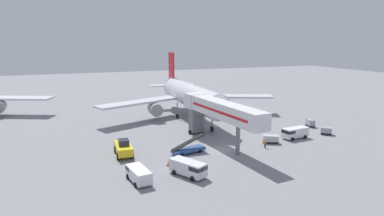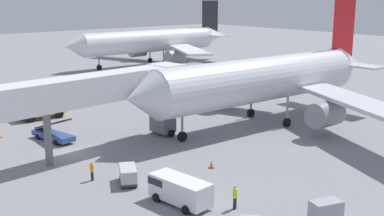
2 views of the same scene
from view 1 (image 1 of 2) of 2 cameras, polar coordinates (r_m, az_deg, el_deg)
name	(u,v)px [view 1 (image 1 of 2)]	position (r m, az deg, el deg)	size (l,w,h in m)	color
ground_plane	(220,150)	(56.27, 4.80, -7.23)	(300.00, 300.00, 0.00)	gray
airplane_at_gate	(190,96)	(77.81, -0.33, 2.12)	(44.14, 38.68, 14.96)	silver
jet_bridge	(217,110)	(57.97, 4.34, -0.41)	(5.42, 22.41, 7.94)	silver
pushback_tug	(123,148)	(54.36, -11.72, -6.73)	(2.79, 5.87, 2.69)	yellow
belt_loader_truck	(188,149)	(54.37, -0.62, -7.04)	(5.90, 2.73, 2.87)	#2D4C8E
service_van_outer_right	(189,168)	(45.48, -0.56, -10.22)	(4.24, 5.61, 2.08)	silver
service_van_far_right	(295,132)	(65.11, 17.26, -4.03)	(5.33, 2.62, 2.04)	white
service_van_far_center	(138,174)	(44.47, -9.24, -11.10)	(2.74, 5.04, 1.80)	white
baggage_cart_mid_right	(310,123)	(75.28, 19.72, -2.38)	(1.82, 2.45, 1.55)	#38383D
baggage_cart_rear_left	(326,131)	(70.05, 22.14, -3.62)	(2.33, 2.33, 1.40)	#38383D
baggage_cart_rear_right	(271,139)	(61.16, 13.38, -5.18)	(3.01, 2.44, 1.43)	#38383D
ground_crew_worker_foreground	(265,143)	(58.18, 12.49, -5.92)	(0.45, 0.45, 1.66)	#1E2333
ground_crew_worker_midground	(300,128)	(69.21, 18.12, -3.35)	(0.43, 0.43, 1.83)	#1E2333
safety_cone_alpha	(255,130)	(68.46, 10.74, -3.68)	(0.46, 0.46, 0.70)	black
safety_cone_bravo	(168,163)	(49.28, -4.13, -9.51)	(0.50, 0.50, 0.76)	black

